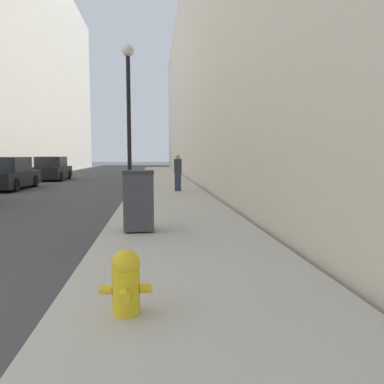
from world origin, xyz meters
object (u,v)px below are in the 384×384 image
object	(u,v)px
fire_hydrant	(126,281)
trash_bin	(139,200)
lamppost	(129,109)
pedestrian_on_sidewalk	(178,173)
parked_sedan_far	(51,169)
parked_sedan_near	(8,175)

from	to	relation	value
fire_hydrant	trash_bin	distance (m)	4.07
lamppost	pedestrian_on_sidewalk	distance (m)	5.11
fire_hydrant	lamppost	size ratio (longest dim) A/B	0.13
parked_sedan_far	parked_sedan_near	bearing A→B (deg)	-91.91
fire_hydrant	parked_sedan_near	xyz separation A→B (m)	(-7.04, 16.09, 0.25)
fire_hydrant	parked_sedan_near	bearing A→B (deg)	113.63
trash_bin	parked_sedan_far	xyz separation A→B (m)	(-6.77, 19.13, -0.05)
parked_sedan_near	pedestrian_on_sidewalk	distance (m)	9.00
fire_hydrant	lamppost	distance (m)	8.90
trash_bin	parked_sedan_near	size ratio (longest dim) A/B	0.26
parked_sedan_near	parked_sedan_far	bearing A→B (deg)	88.09
fire_hydrant	trash_bin	world-z (taller)	trash_bin
lamppost	fire_hydrant	bearing A→B (deg)	-86.69
trash_bin	lamppost	world-z (taller)	lamppost
parked_sedan_near	pedestrian_on_sidewalk	xyz separation A→B (m)	(8.35, -3.35, 0.22)
trash_bin	pedestrian_on_sidewalk	world-z (taller)	pedestrian_on_sidewalk
parked_sedan_near	parked_sedan_far	xyz separation A→B (m)	(0.24, 7.10, 0.00)
trash_bin	fire_hydrant	bearing A→B (deg)	-89.59
trash_bin	lamppost	xyz separation A→B (m)	(-0.46, 4.42, 2.35)
fire_hydrant	pedestrian_on_sidewalk	xyz separation A→B (m)	(1.32, 12.73, 0.48)
fire_hydrant	parked_sedan_far	size ratio (longest dim) A/B	0.15
pedestrian_on_sidewalk	trash_bin	bearing A→B (deg)	-98.82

